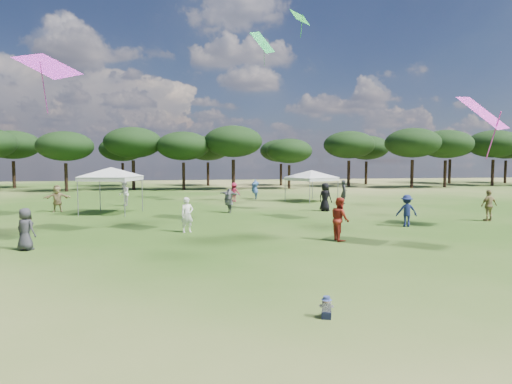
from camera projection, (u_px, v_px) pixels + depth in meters
ground at (380, 368)px, 7.03m from camera, size 140.00×140.00×0.00m
tree_line at (223, 145)px, 53.57m from camera, size 108.78×17.63×7.77m
tent_left at (111, 169)px, 27.44m from camera, size 6.15×6.15×3.30m
tent_right at (311, 172)px, 35.69m from camera, size 6.07×6.07×2.92m
toddler at (326, 308)px, 9.26m from camera, size 0.36×0.39×0.48m
festival_crowd at (227, 199)px, 28.18m from camera, size 29.02×21.89×1.92m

